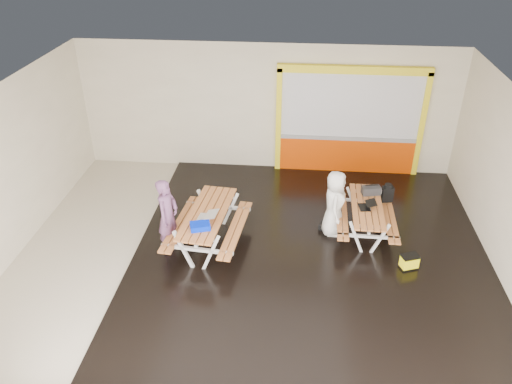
# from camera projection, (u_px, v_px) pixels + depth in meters

# --- Properties ---
(room) EXTENTS (10.02, 8.02, 3.52)m
(room) POSITION_uv_depth(u_px,v_px,m) (252.00, 182.00, 9.95)
(room) COLOR beige
(room) RESTS_ON ground
(deck) EXTENTS (7.50, 7.98, 0.05)m
(deck) POSITION_uv_depth(u_px,v_px,m) (310.00, 255.00, 10.72)
(deck) COLOR black
(deck) RESTS_ON room
(kiosk) EXTENTS (3.88, 0.16, 3.00)m
(kiosk) POSITION_uv_depth(u_px,v_px,m) (349.00, 124.00, 13.30)
(kiosk) COLOR #D53F02
(kiosk) RESTS_ON room
(picnic_table_left) EXTENTS (1.70, 2.33, 0.88)m
(picnic_table_left) POSITION_uv_depth(u_px,v_px,m) (208.00, 220.00, 10.73)
(picnic_table_left) COLOR #B86A32
(picnic_table_left) RESTS_ON deck
(picnic_table_right) EXTENTS (1.34, 1.94, 0.77)m
(picnic_table_right) POSITION_uv_depth(u_px,v_px,m) (366.00, 212.00, 11.14)
(picnic_table_right) COLOR #B86A32
(picnic_table_right) RESTS_ON deck
(person_left) EXTENTS (0.53, 0.68, 1.66)m
(person_left) POSITION_uv_depth(u_px,v_px,m) (168.00, 216.00, 10.43)
(person_left) COLOR #6D446C
(person_left) RESTS_ON deck
(person_right) EXTENTS (0.53, 0.78, 1.55)m
(person_right) POSITION_uv_depth(u_px,v_px,m) (334.00, 204.00, 11.04)
(person_right) COLOR white
(person_right) RESTS_ON deck
(laptop_left) EXTENTS (0.46, 0.43, 0.18)m
(laptop_left) POSITION_uv_depth(u_px,v_px,m) (207.00, 217.00, 10.36)
(laptop_left) COLOR silver
(laptop_left) RESTS_ON picnic_table_left
(laptop_right) EXTENTS (0.40, 0.36, 0.15)m
(laptop_right) POSITION_uv_depth(u_px,v_px,m) (367.00, 206.00, 10.95)
(laptop_right) COLOR black
(laptop_right) RESTS_ON picnic_table_right
(blue_pouch) EXTENTS (0.46, 0.38, 0.11)m
(blue_pouch) POSITION_uv_depth(u_px,v_px,m) (200.00, 226.00, 10.07)
(blue_pouch) COLOR #0020D6
(blue_pouch) RESTS_ON picnic_table_left
(toolbox) EXTENTS (0.45, 0.29, 0.24)m
(toolbox) POSITION_uv_depth(u_px,v_px,m) (371.00, 190.00, 11.43)
(toolbox) COLOR black
(toolbox) RESTS_ON picnic_table_right
(backpack) EXTENTS (0.29, 0.21, 0.44)m
(backpack) POSITION_uv_depth(u_px,v_px,m) (387.00, 193.00, 11.65)
(backpack) COLOR black
(backpack) RESTS_ON picnic_table_right
(dark_case) EXTENTS (0.46, 0.41, 0.14)m
(dark_case) POSITION_uv_depth(u_px,v_px,m) (328.00, 227.00, 11.49)
(dark_case) COLOR black
(dark_case) RESTS_ON deck
(fluke_bag) EXTENTS (0.42, 0.34, 0.31)m
(fluke_bag) POSITION_uv_depth(u_px,v_px,m) (409.00, 262.00, 10.25)
(fluke_bag) COLOR black
(fluke_bag) RESTS_ON deck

